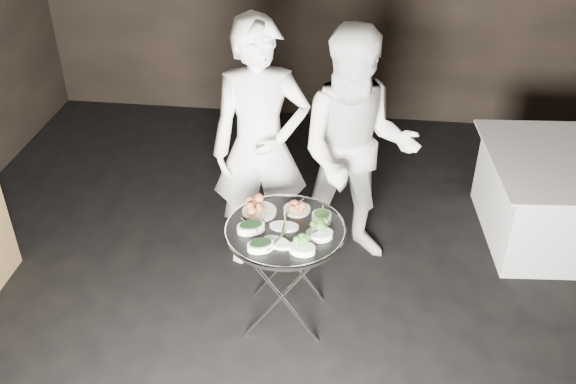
# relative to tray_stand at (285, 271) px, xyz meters

# --- Properties ---
(floor) EXTENTS (6.00, 7.00, 0.05)m
(floor) POSITION_rel_tray_stand_xyz_m (0.07, -0.35, -0.45)
(floor) COLOR black
(floor) RESTS_ON ground
(tray_stand) EXTENTS (0.51, 0.43, 0.75)m
(tray_stand) POSITION_rel_tray_stand_xyz_m (0.00, 0.00, 0.00)
(tray_stand) COLOR silver
(tray_stand) RESTS_ON floor
(serving_tray) EXTENTS (0.78, 0.78, 0.04)m
(serving_tray) POSITION_rel_tray_stand_xyz_m (0.00, -0.00, 0.34)
(serving_tray) COLOR black
(serving_tray) RESTS_ON tray_stand
(potato_plate_a) EXTENTS (0.22, 0.22, 0.08)m
(potato_plate_a) POSITION_rel_tray_stand_xyz_m (-0.19, 0.15, 0.38)
(potato_plate_a) COLOR beige
(potato_plate_a) RESTS_ON serving_tray
(potato_plate_b) EXTENTS (0.19, 0.19, 0.06)m
(potato_plate_b) POSITION_rel_tray_stand_xyz_m (0.05, 0.21, 0.38)
(potato_plate_b) COLOR beige
(potato_plate_b) RESTS_ON serving_tray
(greens_bowl) EXTENTS (0.13, 0.13, 0.07)m
(greens_bowl) POSITION_rel_tray_stand_xyz_m (0.22, 0.12, 0.38)
(greens_bowl) COLOR white
(greens_bowl) RESTS_ON serving_tray
(asparagus_plate_a) EXTENTS (0.19, 0.11, 0.04)m
(asparagus_plate_a) POSITION_rel_tray_stand_xyz_m (-0.01, 0.01, 0.37)
(asparagus_plate_a) COLOR white
(asparagus_plate_a) RESTS_ON serving_tray
(asparagus_plate_b) EXTENTS (0.21, 0.17, 0.04)m
(asparagus_plate_b) POSITION_rel_tray_stand_xyz_m (-0.03, -0.16, 0.37)
(asparagus_plate_b) COLOR white
(asparagus_plate_b) RESTS_ON serving_tray
(spinach_bowl_a) EXTENTS (0.21, 0.17, 0.07)m
(spinach_bowl_a) POSITION_rel_tray_stand_xyz_m (-0.21, -0.05, 0.38)
(spinach_bowl_a) COLOR white
(spinach_bowl_a) RESTS_ON serving_tray
(spinach_bowl_b) EXTENTS (0.20, 0.17, 0.07)m
(spinach_bowl_b) POSITION_rel_tray_stand_xyz_m (-0.12, -0.22, 0.38)
(spinach_bowl_b) COLOR white
(spinach_bowl_b) RESTS_ON serving_tray
(broccoli_bowl_a) EXTENTS (0.19, 0.15, 0.07)m
(broccoli_bowl_a) POSITION_rel_tray_stand_xyz_m (0.22, -0.06, 0.38)
(broccoli_bowl_a) COLOR white
(broccoli_bowl_a) RESTS_ON serving_tray
(broccoli_bowl_b) EXTENTS (0.17, 0.13, 0.07)m
(broccoli_bowl_b) POSITION_rel_tray_stand_xyz_m (0.13, -0.22, 0.38)
(broccoli_bowl_b) COLOR white
(broccoli_bowl_b) RESTS_ON serving_tray
(serving_utensils) EXTENTS (0.58, 0.41, 0.01)m
(serving_utensils) POSITION_rel_tray_stand_xyz_m (0.02, 0.07, 0.40)
(serving_utensils) COLOR silver
(serving_utensils) RESTS_ON serving_tray
(waiter_left) EXTENTS (0.78, 0.60, 1.91)m
(waiter_left) POSITION_rel_tray_stand_xyz_m (-0.26, 0.68, 0.53)
(waiter_left) COLOR white
(waiter_left) RESTS_ON floor
(waiter_right) EXTENTS (0.93, 0.75, 1.84)m
(waiter_right) POSITION_rel_tray_stand_xyz_m (0.41, 0.78, 0.50)
(waiter_right) COLOR white
(waiter_right) RESTS_ON floor
(dining_table) EXTENTS (1.26, 1.26, 0.72)m
(dining_table) POSITION_rel_tray_stand_xyz_m (2.06, 1.21, -0.06)
(dining_table) COLOR white
(dining_table) RESTS_ON floor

